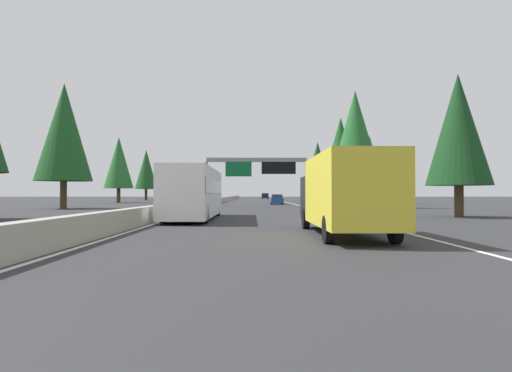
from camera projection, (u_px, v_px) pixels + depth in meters
ground_plane at (216, 204)px, 63.33m from camera, size 320.00×320.00×0.00m
median_barrier at (223, 199)px, 83.33m from camera, size 180.00×0.56×0.90m
shoulder_stripe_right at (289, 203)px, 73.42m from camera, size 160.00×0.16×0.01m
shoulder_stripe_median at (222, 203)px, 73.33m from camera, size 160.00×0.16×0.01m
sign_gantry_overhead at (258, 168)px, 53.42m from camera, size 0.50×12.68×5.99m
box_truck_near_center at (344, 193)px, 16.38m from camera, size 8.50×2.40×2.95m
bus_far_right at (195, 191)px, 26.98m from camera, size 11.50×2.55×3.10m
sedan_near_right at (277, 200)px, 63.97m from camera, size 4.40×1.80×1.47m
minivan_mid_center at (265, 196)px, 130.37m from camera, size 5.00×1.95×1.69m
oncoming_near at (196, 198)px, 89.96m from camera, size 4.40×1.80×1.47m
conifer_right_foreground at (458, 130)px, 29.24m from camera, size 4.27×4.27×9.71m
conifer_right_near at (355, 136)px, 48.25m from camera, size 5.76×5.76×13.10m
conifer_right_mid at (370, 162)px, 63.82m from camera, size 4.48×4.48×10.17m
conifer_right_far at (341, 151)px, 74.18m from camera, size 6.44×6.44×14.64m
conifer_right_distant at (318, 165)px, 90.45m from camera, size 5.43×5.43×12.35m
conifer_left_near at (64, 132)px, 45.78m from camera, size 5.84×5.84×13.27m
conifer_left_mid at (119, 163)px, 75.45m from camera, size 5.04×5.04×11.46m
conifer_left_far at (146, 170)px, 106.92m from camera, size 5.44×5.44×12.36m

